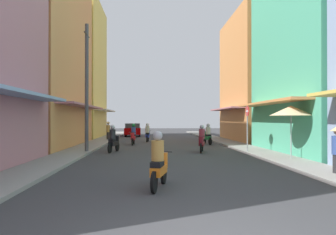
# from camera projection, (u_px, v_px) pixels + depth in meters

# --- Properties ---
(ground_plane) EXTENTS (92.80, 92.80, 0.00)m
(ground_plane) POSITION_uv_depth(u_px,v_px,m) (165.00, 147.00, 21.60)
(ground_plane) COLOR #38383A
(sidewalk_left) EXTENTS (1.77, 50.18, 0.12)m
(sidewalk_left) POSITION_uv_depth(u_px,v_px,m) (88.00, 147.00, 21.33)
(sidewalk_left) COLOR gray
(sidewalk_left) RESTS_ON ground
(sidewalk_right) EXTENTS (1.77, 50.18, 0.12)m
(sidewalk_right) POSITION_uv_depth(u_px,v_px,m) (239.00, 146.00, 21.87)
(sidewalk_right) COLOR gray
(sidewalk_right) RESTS_ON ground
(building_left_mid) EXTENTS (7.05, 11.07, 13.68)m
(building_left_mid) POSITION_uv_depth(u_px,v_px,m) (32.00, 47.00, 21.57)
(building_left_mid) COLOR #D88C4C
(building_left_mid) RESTS_ON ground
(building_left_far) EXTENTS (7.05, 8.41, 13.59)m
(building_left_far) POSITION_uv_depth(u_px,v_px,m) (71.00, 71.00, 32.05)
(building_left_far) COLOR #EFD159
(building_left_far) RESTS_ON ground
(building_right_mid) EXTENTS (7.05, 9.04, 15.33)m
(building_right_mid) POSITION_uv_depth(u_px,v_px,m) (330.00, 16.00, 17.64)
(building_right_mid) COLOR #4CB28C
(building_right_mid) RESTS_ON ground
(building_right_far) EXTENTS (7.05, 9.31, 10.88)m
(building_right_far) POSITION_uv_depth(u_px,v_px,m) (265.00, 79.00, 27.71)
(building_right_far) COLOR #D88C4C
(building_right_far) RESTS_ON ground
(motorbike_green) EXTENTS (0.60, 1.80, 1.58)m
(motorbike_green) POSITION_uv_depth(u_px,v_px,m) (207.00, 135.00, 23.99)
(motorbike_green) COLOR black
(motorbike_green) RESTS_ON ground
(motorbike_orange) EXTENTS (0.65, 1.78, 1.58)m
(motorbike_orange) POSITION_uv_depth(u_px,v_px,m) (159.00, 163.00, 8.70)
(motorbike_orange) COLOR black
(motorbike_orange) RESTS_ON ground
(motorbike_red) EXTENTS (0.55, 1.81, 1.58)m
(motorbike_red) POSITION_uv_depth(u_px,v_px,m) (133.00, 135.00, 23.56)
(motorbike_red) COLOR black
(motorbike_red) RESTS_ON ground
(motorbike_black) EXTENTS (0.64, 1.78, 1.58)m
(motorbike_black) POSITION_uv_depth(u_px,v_px,m) (114.00, 140.00, 18.28)
(motorbike_black) COLOR black
(motorbike_black) RESTS_ON ground
(motorbike_maroon) EXTENTS (0.64, 1.78, 1.58)m
(motorbike_maroon) POSITION_uv_depth(u_px,v_px,m) (202.00, 140.00, 18.32)
(motorbike_maroon) COLOR black
(motorbike_maroon) RESTS_ON ground
(motorbike_blue) EXTENTS (0.55, 1.81, 1.58)m
(motorbike_blue) POSITION_uv_depth(u_px,v_px,m) (148.00, 133.00, 26.81)
(motorbike_blue) COLOR black
(motorbike_blue) RESTS_ON ground
(parked_car) EXTENTS (1.92, 4.17, 1.45)m
(parked_car) POSITION_uv_depth(u_px,v_px,m) (133.00, 130.00, 35.74)
(parked_car) COLOR #8C0000
(parked_car) RESTS_ON ground
(pedestrian_far) EXTENTS (0.44, 0.44, 1.72)m
(pedestrian_far) POSITION_uv_depth(u_px,v_px,m) (108.00, 130.00, 28.26)
(pedestrian_far) COLOR #262628
(pedestrian_far) RESTS_ON ground
(vendor_umbrella) EXTENTS (1.90, 1.90, 2.51)m
(vendor_umbrella) POSITION_uv_depth(u_px,v_px,m) (291.00, 111.00, 14.36)
(vendor_umbrella) COLOR #99999E
(vendor_umbrella) RESTS_ON ground
(utility_pole) EXTENTS (0.20, 1.20, 7.23)m
(utility_pole) POSITION_uv_depth(u_px,v_px,m) (87.00, 87.00, 17.73)
(utility_pole) COLOR #4C4C4F
(utility_pole) RESTS_ON ground
(street_sign_no_entry) EXTENTS (0.07, 0.60, 2.65)m
(street_sign_no_entry) POSITION_uv_depth(u_px,v_px,m) (247.00, 123.00, 17.58)
(street_sign_no_entry) COLOR gray
(street_sign_no_entry) RESTS_ON ground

